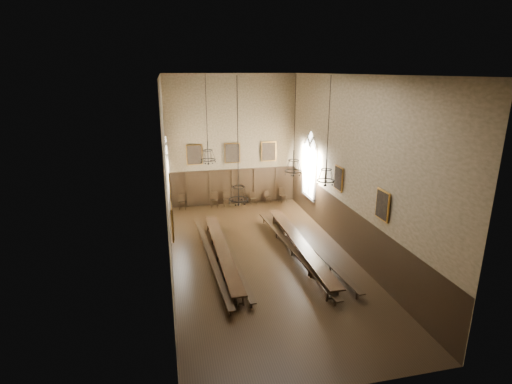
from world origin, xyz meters
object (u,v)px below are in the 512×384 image
object	(u,v)px
chair_3	(227,202)
chair_6	(268,199)
chandelier_back_right	(293,165)
bench_right_inner	(292,250)
chair_0	(182,205)
bench_right_outer	(310,246)
chandelier_front_right	(326,173)
chandelier_front_left	(238,191)
chandelier_back_left	(208,154)
chair_2	(214,203)
bench_left_inner	(232,257)
chair_7	(282,198)
table_right	(299,248)
bench_left_outer	(211,257)
table_left	(222,254)
chair_5	(253,201)
chair_4	(241,201)

from	to	relation	value
chair_3	chair_6	bearing A→B (deg)	1.52
chandelier_back_right	bench_right_inner	bearing A→B (deg)	-107.23
chair_0	chandelier_back_right	size ratio (longest dim) A/B	0.20
bench_right_outer	chandelier_front_right	distance (m)	5.24
chandelier_back_right	chandelier_front_left	size ratio (longest dim) A/B	1.06
chair_0	chandelier_back_left	world-z (taller)	chandelier_back_left
chandelier_back_left	chandelier_front_right	xyz separation A→B (m)	(4.58, -4.96, -0.07)
chair_2	chair_6	size ratio (longest dim) A/B	1.20
bench_left_inner	chair_7	xyz separation A→B (m)	(5.12, 8.57, 0.05)
chandelier_back_left	chandelier_back_right	size ratio (longest dim) A/B	0.86
table_right	chair_3	world-z (taller)	chair_3
bench_left_outer	bench_right_inner	xyz separation A→B (m)	(4.17, -0.15, 0.01)
table_left	bench_right_outer	world-z (taller)	table_left
bench_right_outer	chair_3	xyz separation A→B (m)	(-3.13, 8.28, 0.01)
chandelier_back_left	bench_right_inner	bearing A→B (deg)	-35.86
chair_0	chair_5	size ratio (longest dim) A/B	1.20
bench_left_inner	bench_right_inner	distance (m)	3.09
chair_3	chandelier_front_left	xyz separation A→B (m)	(-1.22, -11.53, 4.28)
bench_left_outer	bench_right_outer	distance (m)	5.25
chair_3	chair_7	world-z (taller)	chair_7
table_left	chair_3	size ratio (longest dim) A/B	8.84
bench_right_inner	chair_4	world-z (taller)	chair_4
bench_right_outer	chandelier_front_right	world-z (taller)	chandelier_front_right
bench_left_inner	chair_5	size ratio (longest dim) A/B	10.49
table_right	bench_right_outer	bearing A→B (deg)	25.05
bench_left_inner	chandelier_back_right	world-z (taller)	chandelier_back_right
chandelier_back_left	bench_left_inner	bearing A→B (deg)	-74.52
table_left	chair_3	bearing A→B (deg)	79.64
bench_right_outer	chair_7	xyz separation A→B (m)	(0.96, 8.29, 0.01)
chandelier_back_right	table_left	bearing A→B (deg)	-156.24
chair_6	chandelier_front_right	world-z (taller)	chandelier_front_right
bench_right_inner	chair_2	xyz separation A→B (m)	(-2.94, 8.57, 0.02)
bench_left_inner	table_right	bearing A→B (deg)	-0.50
chair_0	chair_4	size ratio (longest dim) A/B	1.12
chandelier_back_left	chandelier_front_left	xyz separation A→B (m)	(0.58, -5.72, -0.38)
bench_left_outer	chair_0	xyz separation A→B (m)	(-1.00, 8.48, 0.02)
bench_left_inner	chair_6	xyz separation A→B (m)	(4.02, 8.63, 0.00)
bench_right_inner	bench_right_outer	distance (m)	1.12
chair_0	chair_3	size ratio (longest dim) A/B	1.00
chandelier_front_right	chandelier_back_right	bearing A→B (deg)	91.20
bench_left_inner	chandelier_front_left	xyz separation A→B (m)	(-0.18, -2.97, 4.33)
chair_3	chair_7	size ratio (longest dim) A/B	1.00
bench_left_outer	chandelier_front_right	world-z (taller)	chandelier_front_right
chair_6	chandelier_back_right	bearing A→B (deg)	-105.93
chair_4	chandelier_back_right	xyz separation A→B (m)	(1.66, -6.54, 4.00)
chair_3	chair_5	xyz separation A→B (m)	(1.91, -0.02, -0.05)
chair_7	chair_2	bearing A→B (deg)	160.85
table_right	chair_7	world-z (taller)	chair_7
chandelier_front_right	chandelier_back_left	bearing A→B (deg)	132.76
chair_5	chair_7	distance (m)	2.18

